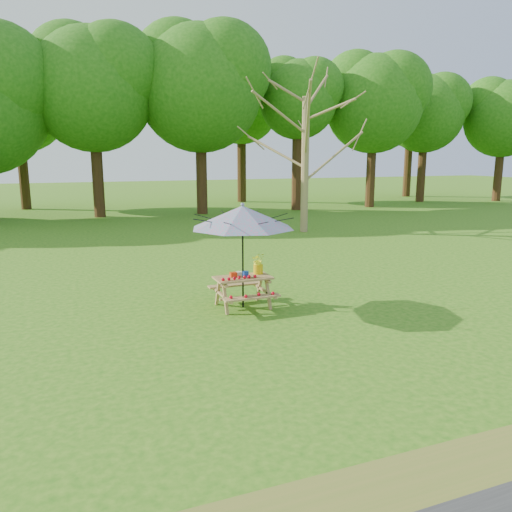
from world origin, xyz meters
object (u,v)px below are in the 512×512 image
object	(u,v)px
bare_tree	(307,37)
flower_bucket	(258,263)
picnic_table	(243,292)
patio_umbrella	(243,217)

from	to	relation	value
bare_tree	flower_bucket	distance (m)	12.84
bare_tree	picnic_table	bearing A→B (deg)	-123.62
bare_tree	patio_umbrella	world-z (taller)	bare_tree
bare_tree	flower_bucket	size ratio (longest dim) A/B	28.04
patio_umbrella	flower_bucket	xyz separation A→B (m)	(0.41, 0.15, -1.03)
bare_tree	picnic_table	size ratio (longest dim) A/B	9.81
patio_umbrella	flower_bucket	bearing A→B (deg)	19.60
bare_tree	patio_umbrella	size ratio (longest dim) A/B	5.33
picnic_table	patio_umbrella	size ratio (longest dim) A/B	0.54
picnic_table	flower_bucket	distance (m)	0.73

